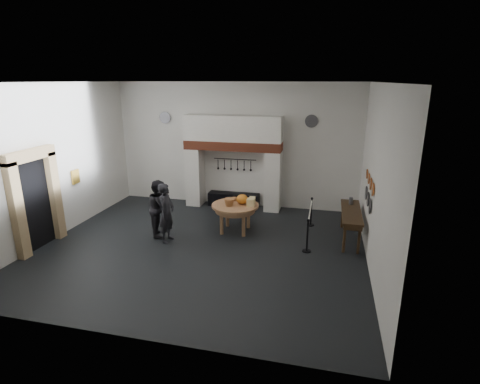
% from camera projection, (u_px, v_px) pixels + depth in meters
% --- Properties ---
extents(floor, '(9.00, 8.00, 0.02)m').
position_uv_depth(floor, '(202.00, 247.00, 10.62)').
color(floor, black).
rests_on(floor, ground).
extents(ceiling, '(9.00, 8.00, 0.02)m').
position_uv_depth(ceiling, '(196.00, 82.00, 9.32)').
color(ceiling, silver).
rests_on(ceiling, wall_back).
extents(wall_back, '(9.00, 0.02, 4.50)m').
position_uv_depth(wall_back, '(235.00, 145.00, 13.70)').
color(wall_back, silver).
rests_on(wall_back, floor).
extents(wall_front, '(9.00, 0.02, 4.50)m').
position_uv_depth(wall_front, '(120.00, 224.00, 6.25)').
color(wall_front, silver).
rests_on(wall_front, floor).
extents(wall_left, '(0.02, 8.00, 4.50)m').
position_uv_depth(wall_left, '(54.00, 162.00, 10.97)').
color(wall_left, silver).
rests_on(wall_left, floor).
extents(wall_right, '(0.02, 8.00, 4.50)m').
position_uv_depth(wall_right, '(377.00, 180.00, 8.98)').
color(wall_right, silver).
rests_on(wall_right, floor).
extents(chimney_pier_left, '(0.55, 0.70, 2.15)m').
position_uv_depth(chimney_pier_left, '(195.00, 176.00, 14.04)').
color(chimney_pier_left, silver).
rests_on(chimney_pier_left, floor).
extents(chimney_pier_right, '(0.55, 0.70, 2.15)m').
position_uv_depth(chimney_pier_right, '(273.00, 181.00, 13.39)').
color(chimney_pier_right, silver).
rests_on(chimney_pier_right, floor).
extents(hearth_brick_band, '(3.50, 0.72, 0.32)m').
position_uv_depth(hearth_brick_band, '(233.00, 145.00, 13.36)').
color(hearth_brick_band, '#9E442B').
rests_on(hearth_brick_band, chimney_pier_left).
extents(chimney_hood, '(3.50, 0.70, 0.90)m').
position_uv_depth(chimney_hood, '(233.00, 128.00, 13.18)').
color(chimney_hood, silver).
rests_on(chimney_hood, hearth_brick_band).
extents(iron_range, '(1.90, 0.45, 0.50)m').
position_uv_depth(iron_range, '(234.00, 200.00, 14.02)').
color(iron_range, black).
rests_on(iron_range, floor).
extents(utensil_rail, '(1.60, 0.02, 0.02)m').
position_uv_depth(utensil_rail, '(235.00, 159.00, 13.77)').
color(utensil_rail, black).
rests_on(utensil_rail, wall_back).
extents(door_recess, '(0.04, 1.10, 2.50)m').
position_uv_depth(door_recess, '(35.00, 205.00, 10.32)').
color(door_recess, black).
rests_on(door_recess, floor).
extents(door_jamb_near, '(0.22, 0.30, 2.60)m').
position_uv_depth(door_jamb_near, '(17.00, 212.00, 9.63)').
color(door_jamb_near, tan).
rests_on(door_jamb_near, floor).
extents(door_jamb_far, '(0.22, 0.30, 2.60)m').
position_uv_depth(door_jamb_far, '(55.00, 196.00, 10.93)').
color(door_jamb_far, tan).
rests_on(door_jamb_far, floor).
extents(door_lintel, '(0.22, 1.70, 0.30)m').
position_uv_depth(door_lintel, '(29.00, 155.00, 9.89)').
color(door_lintel, tan).
rests_on(door_lintel, door_jamb_near).
extents(wall_plaque, '(0.05, 0.34, 0.44)m').
position_uv_depth(wall_plaque, '(76.00, 177.00, 11.89)').
color(wall_plaque, gold).
rests_on(wall_plaque, wall_left).
extents(work_table, '(1.78, 1.78, 0.07)m').
position_uv_depth(work_table, '(235.00, 206.00, 11.52)').
color(work_table, '#A97A50').
rests_on(work_table, floor).
extents(pumpkin, '(0.36, 0.36, 0.31)m').
position_uv_depth(pumpkin, '(242.00, 199.00, 11.52)').
color(pumpkin, orange).
rests_on(pumpkin, work_table).
extents(cheese_block_big, '(0.22, 0.22, 0.24)m').
position_uv_depth(cheese_block_big, '(251.00, 202.00, 11.32)').
color(cheese_block_big, '#EBD28C').
rests_on(cheese_block_big, work_table).
extents(cheese_block_small, '(0.18, 0.18, 0.20)m').
position_uv_depth(cheese_block_small, '(252.00, 200.00, 11.61)').
color(cheese_block_small, '#ECD28D').
rests_on(cheese_block_small, work_table).
extents(wicker_basket, '(0.39, 0.39, 0.22)m').
position_uv_depth(wicker_basket, '(229.00, 202.00, 11.37)').
color(wicker_basket, '#965937').
rests_on(wicker_basket, work_table).
extents(bread_loaf, '(0.31, 0.18, 0.13)m').
position_uv_depth(bread_loaf, '(235.00, 199.00, 11.84)').
color(bread_loaf, '#9E5C38').
rests_on(bread_loaf, work_table).
extents(visitor_near, '(0.42, 0.64, 1.75)m').
position_uv_depth(visitor_near, '(167.00, 213.00, 10.79)').
color(visitor_near, black).
rests_on(visitor_near, floor).
extents(visitor_far, '(0.90, 1.01, 1.72)m').
position_uv_depth(visitor_far, '(160.00, 208.00, 11.25)').
color(visitor_far, black).
rests_on(visitor_far, floor).
extents(side_table, '(0.55, 2.20, 0.06)m').
position_uv_depth(side_table, '(351.00, 212.00, 10.89)').
color(side_table, '#3D2916').
rests_on(side_table, floor).
extents(pewter_jug, '(0.12, 0.12, 0.22)m').
position_uv_depth(pewter_jug, '(351.00, 201.00, 11.41)').
color(pewter_jug, '#535359').
rests_on(pewter_jug, side_table).
extents(copper_pan_a, '(0.03, 0.34, 0.34)m').
position_uv_depth(copper_pan_a, '(373.00, 190.00, 9.26)').
color(copper_pan_a, '#C6662D').
rests_on(copper_pan_a, wall_right).
extents(copper_pan_b, '(0.03, 0.32, 0.32)m').
position_uv_depth(copper_pan_b, '(371.00, 184.00, 9.77)').
color(copper_pan_b, '#C6662D').
rests_on(copper_pan_b, wall_right).
extents(copper_pan_c, '(0.03, 0.30, 0.30)m').
position_uv_depth(copper_pan_c, '(369.00, 179.00, 10.29)').
color(copper_pan_c, '#C6662D').
rests_on(copper_pan_c, wall_right).
extents(copper_pan_d, '(0.03, 0.28, 0.28)m').
position_uv_depth(copper_pan_d, '(367.00, 174.00, 10.80)').
color(copper_pan_d, '#C6662D').
rests_on(copper_pan_d, wall_right).
extents(pewter_plate_left, '(0.03, 0.40, 0.40)m').
position_uv_depth(pewter_plate_left, '(370.00, 206.00, 9.59)').
color(pewter_plate_left, '#4C4C51').
rests_on(pewter_plate_left, wall_right).
extents(pewter_plate_mid, '(0.03, 0.40, 0.40)m').
position_uv_depth(pewter_plate_mid, '(368.00, 199.00, 10.15)').
color(pewter_plate_mid, '#4C4C51').
rests_on(pewter_plate_mid, wall_right).
extents(pewter_plate_right, '(0.03, 0.40, 0.40)m').
position_uv_depth(pewter_plate_right, '(366.00, 193.00, 10.71)').
color(pewter_plate_right, '#4C4C51').
rests_on(pewter_plate_right, wall_right).
extents(pewter_plate_back_left, '(0.44, 0.03, 0.44)m').
position_uv_depth(pewter_plate_back_left, '(165.00, 118.00, 13.98)').
color(pewter_plate_back_left, '#4C4C51').
rests_on(pewter_plate_back_left, wall_back).
extents(pewter_plate_back_right, '(0.44, 0.03, 0.44)m').
position_uv_depth(pewter_plate_back_right, '(311.00, 121.00, 12.79)').
color(pewter_plate_back_right, '#4C4C51').
rests_on(pewter_plate_back_right, wall_back).
extents(barrier_post_near, '(0.05, 0.05, 0.90)m').
position_uv_depth(barrier_post_near, '(307.00, 236.00, 10.22)').
color(barrier_post_near, black).
rests_on(barrier_post_near, floor).
extents(barrier_post_far, '(0.05, 0.05, 0.90)m').
position_uv_depth(barrier_post_far, '(311.00, 212.00, 12.08)').
color(barrier_post_far, black).
rests_on(barrier_post_far, floor).
extents(barrier_rope, '(0.04, 2.00, 0.04)m').
position_uv_depth(barrier_rope, '(310.00, 211.00, 11.04)').
color(barrier_rope, white).
rests_on(barrier_rope, barrier_post_near).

